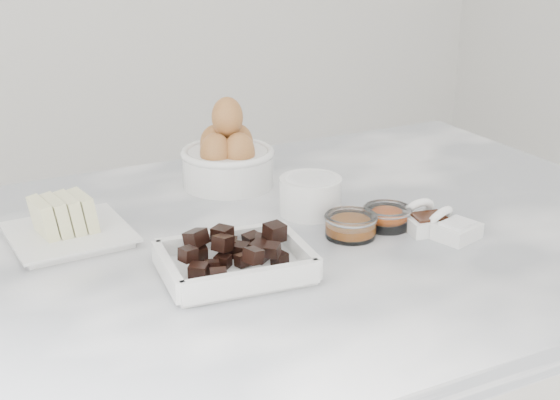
# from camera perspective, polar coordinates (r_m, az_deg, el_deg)

# --- Properties ---
(marble_slab) EXTENTS (1.20, 0.80, 0.04)m
(marble_slab) POSITION_cam_1_polar(r_m,az_deg,el_deg) (1.11, -0.20, -3.54)
(marble_slab) COLOR silver
(marble_slab) RESTS_ON cabinet
(chocolate_dish) EXTENTS (0.20, 0.16, 0.05)m
(chocolate_dish) POSITION_cam_1_polar(r_m,az_deg,el_deg) (0.99, -3.32, -4.32)
(chocolate_dish) COLOR white
(chocolate_dish) RESTS_ON marble_slab
(butter_plate) EXTENTS (0.17, 0.17, 0.06)m
(butter_plate) POSITION_cam_1_polar(r_m,az_deg,el_deg) (1.12, -15.38, -1.78)
(butter_plate) COLOR white
(butter_plate) RESTS_ON marble_slab
(sugar_ramekin) EXTENTS (0.09, 0.09, 0.06)m
(sugar_ramekin) POSITION_cam_1_polar(r_m,az_deg,el_deg) (1.18, 2.24, 0.43)
(sugar_ramekin) COLOR white
(sugar_ramekin) RESTS_ON marble_slab
(egg_bowl) EXTENTS (0.16, 0.16, 0.15)m
(egg_bowl) POSITION_cam_1_polar(r_m,az_deg,el_deg) (1.29, -3.85, 3.14)
(egg_bowl) COLOR white
(egg_bowl) RESTS_ON marble_slab
(honey_bowl) EXTENTS (0.08, 0.08, 0.03)m
(honey_bowl) POSITION_cam_1_polar(r_m,az_deg,el_deg) (1.10, 5.19, -1.84)
(honey_bowl) COLOR white
(honey_bowl) RESTS_ON marble_slab
(zest_bowl) EXTENTS (0.07, 0.07, 0.03)m
(zest_bowl) POSITION_cam_1_polar(r_m,az_deg,el_deg) (1.14, 7.83, -1.17)
(zest_bowl) COLOR white
(zest_bowl) RESTS_ON marble_slab
(vanilla_spoon) EXTENTS (0.07, 0.08, 0.05)m
(vanilla_spoon) POSITION_cam_1_polar(r_m,az_deg,el_deg) (1.14, 10.63, -1.44)
(vanilla_spoon) COLOR white
(vanilla_spoon) RESTS_ON marble_slab
(salt_spoon) EXTENTS (0.07, 0.08, 0.05)m
(salt_spoon) POSITION_cam_1_polar(r_m,az_deg,el_deg) (1.12, 12.51, -1.96)
(salt_spoon) COLOR white
(salt_spoon) RESTS_ON marble_slab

